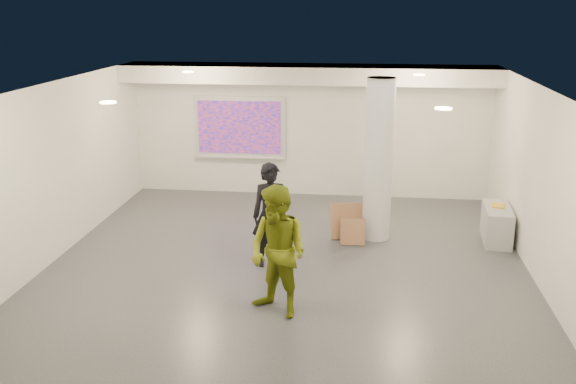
# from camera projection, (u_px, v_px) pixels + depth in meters

# --- Properties ---
(floor) EXTENTS (8.00, 9.00, 0.01)m
(floor) POSITION_uv_depth(u_px,v_px,m) (285.00, 271.00, 10.59)
(floor) COLOR #36393E
(floor) RESTS_ON ground
(ceiling) EXTENTS (8.00, 9.00, 0.01)m
(ceiling) POSITION_uv_depth(u_px,v_px,m) (285.00, 89.00, 9.74)
(ceiling) COLOR silver
(ceiling) RESTS_ON floor
(wall_back) EXTENTS (8.00, 0.01, 3.00)m
(wall_back) POSITION_uv_depth(u_px,v_px,m) (310.00, 130.00, 14.45)
(wall_back) COLOR silver
(wall_back) RESTS_ON floor
(wall_front) EXTENTS (8.00, 0.01, 3.00)m
(wall_front) POSITION_uv_depth(u_px,v_px,m) (225.00, 315.00, 5.88)
(wall_front) COLOR silver
(wall_front) RESTS_ON floor
(wall_left) EXTENTS (0.01, 9.00, 3.00)m
(wall_left) POSITION_uv_depth(u_px,v_px,m) (46.00, 176.00, 10.62)
(wall_left) COLOR silver
(wall_left) RESTS_ON floor
(wall_right) EXTENTS (0.01, 9.00, 3.00)m
(wall_right) POSITION_uv_depth(u_px,v_px,m) (547.00, 192.00, 9.71)
(wall_right) COLOR silver
(wall_right) RESTS_ON floor
(soffit_band) EXTENTS (8.00, 1.10, 0.36)m
(soffit_band) POSITION_uv_depth(u_px,v_px,m) (308.00, 74.00, 13.56)
(soffit_band) COLOR silver
(soffit_band) RESTS_ON ceiling
(downlight_nw) EXTENTS (0.22, 0.22, 0.02)m
(downlight_nw) POSITION_uv_depth(u_px,v_px,m) (188.00, 72.00, 12.38)
(downlight_nw) COLOR #F5C183
(downlight_nw) RESTS_ON ceiling
(downlight_ne) EXTENTS (0.22, 0.22, 0.02)m
(downlight_ne) POSITION_uv_depth(u_px,v_px,m) (419.00, 75.00, 11.88)
(downlight_ne) COLOR #F5C183
(downlight_ne) RESTS_ON ceiling
(downlight_sw) EXTENTS (0.22, 0.22, 0.02)m
(downlight_sw) POSITION_uv_depth(u_px,v_px,m) (108.00, 102.00, 8.57)
(downlight_sw) COLOR #F5C183
(downlight_sw) RESTS_ON ceiling
(downlight_se) EXTENTS (0.22, 0.22, 0.02)m
(downlight_se) POSITION_uv_depth(u_px,v_px,m) (443.00, 108.00, 8.07)
(downlight_se) COLOR #F5C183
(downlight_se) RESTS_ON ceiling
(column) EXTENTS (0.52, 0.52, 3.00)m
(column) POSITION_uv_depth(u_px,v_px,m) (378.00, 160.00, 11.71)
(column) COLOR silver
(column) RESTS_ON floor
(projection_screen) EXTENTS (2.10, 0.13, 1.42)m
(projection_screen) POSITION_uv_depth(u_px,v_px,m) (239.00, 128.00, 14.58)
(projection_screen) COLOR silver
(projection_screen) RESTS_ON wall_back
(credenza) EXTENTS (0.54, 1.15, 0.65)m
(credenza) POSITION_uv_depth(u_px,v_px,m) (497.00, 224.00, 11.87)
(credenza) COLOR #9B9FA1
(credenza) RESTS_ON floor
(postit_pad) EXTENTS (0.27, 0.34, 0.03)m
(postit_pad) POSITION_uv_depth(u_px,v_px,m) (498.00, 206.00, 11.83)
(postit_pad) COLOR gold
(postit_pad) RESTS_ON credenza
(cardboard_back) EXTENTS (0.65, 0.37, 0.66)m
(cardboard_back) POSITION_uv_depth(u_px,v_px,m) (347.00, 221.00, 12.03)
(cardboard_back) COLOR #986944
(cardboard_back) RESTS_ON floor
(cardboard_front) EXTENTS (0.45, 0.21, 0.48)m
(cardboard_front) POSITION_uv_depth(u_px,v_px,m) (353.00, 232.00, 11.72)
(cardboard_front) COLOR #986944
(cardboard_front) RESTS_ON floor
(woman) EXTENTS (0.72, 0.56, 1.76)m
(woman) POSITION_uv_depth(u_px,v_px,m) (271.00, 215.00, 10.62)
(woman) COLOR black
(woman) RESTS_ON floor
(man) EXTENTS (1.15, 1.09, 1.88)m
(man) POSITION_uv_depth(u_px,v_px,m) (278.00, 252.00, 8.89)
(man) COLOR olive
(man) RESTS_ON floor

